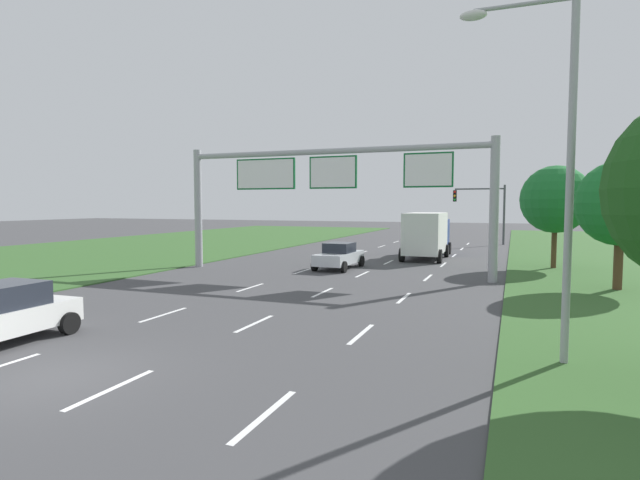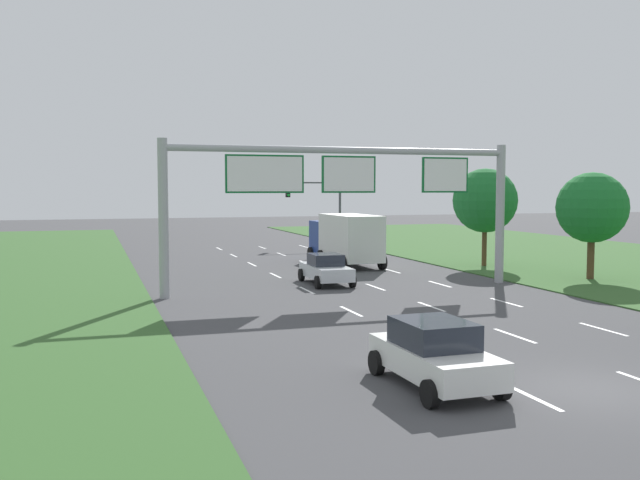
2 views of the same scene
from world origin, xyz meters
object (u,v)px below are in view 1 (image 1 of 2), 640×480
object	(u,v)px
box_truck	(427,234)
street_lamp	(553,147)
car_lead_silver	(339,256)
sign_gantry	(329,182)
traffic_light_mast	(483,203)
roadside_tree_mid	(621,204)
roadside_tree_far	(556,199)

from	to	relation	value
box_truck	street_lamp	size ratio (longest dim) A/B	0.89
car_lead_silver	box_truck	size ratio (longest dim) A/B	0.56
box_truck	sign_gantry	size ratio (longest dim) A/B	0.44
traffic_light_mast	roadside_tree_mid	xyz separation A→B (m)	(7.07, -24.98, -0.07)
car_lead_silver	sign_gantry	xyz separation A→B (m)	(0.18, -2.20, 4.18)
roadside_tree_far	traffic_light_mast	bearing A→B (deg)	105.78
car_lead_silver	traffic_light_mast	bearing A→B (deg)	74.92
traffic_light_mast	street_lamp	size ratio (longest dim) A/B	0.66
street_lamp	roadside_tree_far	distance (m)	19.30
car_lead_silver	traffic_light_mast	distance (m)	23.43
traffic_light_mast	roadside_tree_far	world-z (taller)	roadside_tree_far
traffic_light_mast	roadside_tree_mid	size ratio (longest dim) A/B	0.99
traffic_light_mast	sign_gantry	bearing A→B (deg)	-104.93
roadside_tree_mid	traffic_light_mast	bearing A→B (deg)	105.81
traffic_light_mast	roadside_tree_far	bearing A→B (deg)	-74.22
roadside_tree_mid	roadside_tree_far	size ratio (longest dim) A/B	0.94
street_lamp	roadside_tree_far	world-z (taller)	street_lamp
street_lamp	traffic_light_mast	bearing A→B (deg)	95.54
car_lead_silver	roadside_tree_mid	distance (m)	14.36
roadside_tree_mid	roadside_tree_far	xyz separation A→B (m)	(-2.05, 7.20, 0.25)
car_lead_silver	roadside_tree_far	xyz separation A→B (m)	(11.72, 4.46, 3.29)
traffic_light_mast	roadside_tree_far	xyz separation A→B (m)	(5.02, -17.78, 0.18)
car_lead_silver	roadside_tree_far	bearing A→B (deg)	22.52
sign_gantry	street_lamp	size ratio (longest dim) A/B	2.03
box_truck	roadside_tree_far	distance (m)	8.83
roadside_tree_mid	roadside_tree_far	world-z (taller)	roadside_tree_far
roadside_tree_mid	car_lead_silver	bearing A→B (deg)	168.74
sign_gantry	roadside_tree_far	xyz separation A→B (m)	(11.54, 6.66, -0.89)
roadside_tree_far	sign_gantry	bearing A→B (deg)	-150.00
car_lead_silver	box_truck	distance (m)	8.74
sign_gantry	roadside_tree_far	bearing A→B (deg)	30.00
sign_gantry	traffic_light_mast	xyz separation A→B (m)	(6.52, 24.44, -1.07)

